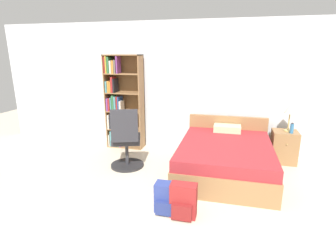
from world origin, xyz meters
The scene contains 9 objects.
wall_back centered at (0.00, 3.23, 1.30)m, with size 9.00×0.06×2.60m.
bookshelf centered at (-1.66, 2.98, 0.98)m, with size 0.77×0.32×1.95m.
bed centered at (0.58, 2.18, 0.28)m, with size 1.50×1.93×0.78m.
office_chair centered at (-1.10, 1.92, 0.49)m, with size 0.62×0.68×1.10m.
nightstand centered at (1.62, 2.88, 0.30)m, with size 0.44×0.44×0.60m.
table_lamp centered at (1.66, 2.90, 1.00)m, with size 0.21×0.21×0.51m.
water_bottle centered at (1.70, 2.78, 0.69)m, with size 0.06×0.06×0.19m.
backpack_red centered at (0.13, 0.74, 0.21)m, with size 0.33×0.23×0.44m.
backpack_blue centered at (-0.10, 0.81, 0.18)m, with size 0.30×0.25×0.38m.
Camera 1 is at (0.62, -2.07, 1.96)m, focal length 28.00 mm.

